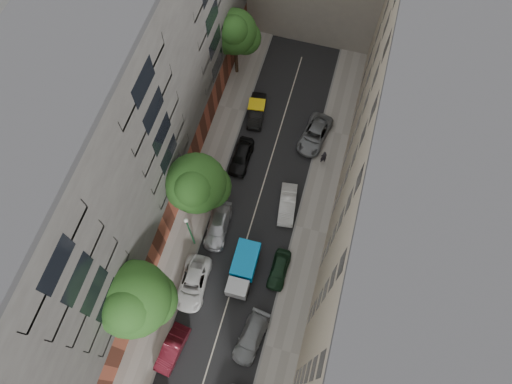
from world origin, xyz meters
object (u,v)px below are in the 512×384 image
(car_left_3, at_px, (218,226))
(car_left_4, at_px, (241,156))
(car_left_5, at_px, (257,111))
(car_right_3, at_px, (287,204))
(tree_near, at_px, (134,301))
(tree_far, at_px, (235,34))
(car_left_2, at_px, (193,283))
(tree_mid, at_px, (197,185))
(car_left_1, at_px, (172,349))
(pedestrian, at_px, (324,157))
(tarp_truck, at_px, (243,269))
(car_right_2, at_px, (279,270))
(lamp_post, at_px, (189,229))
(car_right_1, at_px, (251,337))
(car_right_4, at_px, (315,135))

(car_left_3, bearing_deg, car_left_4, 86.25)
(car_left_3, bearing_deg, car_left_5, 86.25)
(car_right_3, xyz_separation_m, tree_near, (-8.72, -12.93, 5.55))
(tree_far, bearing_deg, tree_near, -89.18)
(car_left_5, height_order, tree_near, tree_near)
(car_left_2, distance_m, tree_mid, 8.61)
(car_left_4, xyz_separation_m, car_left_5, (0.00, 5.60, -0.03))
(car_left_1, height_order, car_left_2, car_left_2)
(tree_far, distance_m, pedestrian, 14.88)
(tree_mid, height_order, tree_far, tree_far)
(car_left_3, relative_size, car_right_3, 1.11)
(tarp_truck, relative_size, car_right_2, 1.29)
(car_left_2, bearing_deg, tree_mid, 97.43)
(car_left_4, xyz_separation_m, lamp_post, (-1.67, -9.56, 3.09))
(tarp_truck, xyz_separation_m, car_right_1, (2.20, -5.28, -0.57))
(car_left_1, relative_size, car_right_4, 0.80)
(car_left_2, height_order, car_right_4, car_right_4)
(tree_mid, relative_size, tree_far, 0.99)
(car_left_3, xyz_separation_m, tree_mid, (-1.88, 1.35, 4.92))
(car_right_1, bearing_deg, car_right_2, 90.97)
(car_right_2, relative_size, tree_far, 0.45)
(tarp_truck, height_order, car_left_1, tarp_truck)
(tree_near, bearing_deg, car_right_3, 56.00)
(tree_far, bearing_deg, pedestrian, -36.59)
(car_right_2, height_order, tree_near, tree_near)
(car_right_3, distance_m, lamp_post, 9.81)
(pedestrian, bearing_deg, car_right_3, 44.30)
(car_left_2, xyz_separation_m, tree_near, (-2.62, -3.48, 5.54))
(tree_near, relative_size, lamp_post, 1.57)
(car_left_2, distance_m, pedestrian, 17.26)
(car_left_2, xyz_separation_m, car_right_3, (6.10, 9.44, -0.01))
(pedestrian, bearing_deg, car_right_4, -84.91)
(car_left_1, distance_m, car_right_4, 24.17)
(car_right_4, xyz_separation_m, lamp_post, (-8.07, -13.96, 3.12))
(tree_far, xyz_separation_m, pedestrian, (11.31, -8.40, -4.80))
(tree_near, bearing_deg, lamp_post, 78.46)
(tree_mid, relative_size, pedestrian, 4.65)
(car_left_1, xyz_separation_m, car_right_1, (5.99, 2.60, -0.02))
(car_left_2, bearing_deg, car_right_2, 21.13)
(pedestrian, bearing_deg, tree_near, 35.11)
(car_left_1, distance_m, car_left_3, 11.21)
(car_left_4, bearing_deg, pedestrian, 13.65)
(tarp_truck, height_order, car_right_2, tarp_truck)
(car_left_3, distance_m, car_left_5, 13.20)
(car_left_5, bearing_deg, pedestrian, -32.83)
(car_right_4, distance_m, pedestrian, 2.87)
(car_left_2, xyz_separation_m, pedestrian, (8.31, 15.12, 0.34))
(car_right_3, distance_m, tree_mid, 9.28)
(car_left_5, relative_size, tree_far, 0.52)
(car_left_3, relative_size, car_left_4, 1.08)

